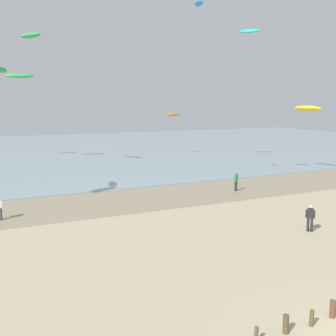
{
  "coord_description": "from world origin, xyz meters",
  "views": [
    {
      "loc": [
        -12.15,
        -8.86,
        8.03
      ],
      "look_at": [
        -1.4,
        12.65,
        4.36
      ],
      "focal_mm": 46.35,
      "sensor_mm": 36.0,
      "label": 1
    }
  ],
  "objects_px": {
    "kite_aloft_4": "(199,3)",
    "kite_aloft_5": "(19,76)",
    "person_nearest_camera": "(0,207)",
    "kite_aloft_3": "(173,115)",
    "person_mid_beach": "(236,181)",
    "kite_aloft_6": "(249,31)",
    "kite_aloft_8": "(308,108)",
    "kite_aloft_9": "(30,35)",
    "person_by_waterline": "(310,217)"
  },
  "relations": [
    {
      "from": "kite_aloft_3",
      "to": "kite_aloft_6",
      "type": "xyz_separation_m",
      "value": [
        -4.01,
        -23.29,
        8.36
      ]
    },
    {
      "from": "kite_aloft_5",
      "to": "kite_aloft_4",
      "type": "bearing_deg",
      "value": -55.36
    },
    {
      "from": "kite_aloft_3",
      "to": "kite_aloft_8",
      "type": "relative_size",
      "value": 0.75
    },
    {
      "from": "person_by_waterline",
      "to": "kite_aloft_4",
      "type": "bearing_deg",
      "value": 88.72
    },
    {
      "from": "person_by_waterline",
      "to": "kite_aloft_5",
      "type": "height_order",
      "value": "kite_aloft_5"
    },
    {
      "from": "person_mid_beach",
      "to": "kite_aloft_5",
      "type": "bearing_deg",
      "value": 119.03
    },
    {
      "from": "person_mid_beach",
      "to": "kite_aloft_3",
      "type": "xyz_separation_m",
      "value": [
        6.45,
        25.15,
        5.27
      ]
    },
    {
      "from": "person_by_waterline",
      "to": "kite_aloft_6",
      "type": "height_order",
      "value": "kite_aloft_6"
    },
    {
      "from": "kite_aloft_6",
      "to": "kite_aloft_5",
      "type": "bearing_deg",
      "value": 177.24
    },
    {
      "from": "kite_aloft_8",
      "to": "kite_aloft_9",
      "type": "xyz_separation_m",
      "value": [
        -27.12,
        13.63,
        7.84
      ]
    },
    {
      "from": "person_mid_beach",
      "to": "kite_aloft_9",
      "type": "height_order",
      "value": "kite_aloft_9"
    },
    {
      "from": "person_mid_beach",
      "to": "kite_aloft_8",
      "type": "distance_m",
      "value": 14.83
    },
    {
      "from": "kite_aloft_6",
      "to": "kite_aloft_4",
      "type": "bearing_deg",
      "value": -130.09
    },
    {
      "from": "kite_aloft_4",
      "to": "kite_aloft_9",
      "type": "height_order",
      "value": "kite_aloft_4"
    },
    {
      "from": "person_nearest_camera",
      "to": "kite_aloft_8",
      "type": "relative_size",
      "value": 0.49
    },
    {
      "from": "person_nearest_camera",
      "to": "kite_aloft_9",
      "type": "height_order",
      "value": "kite_aloft_9"
    },
    {
      "from": "person_mid_beach",
      "to": "kite_aloft_3",
      "type": "bearing_deg",
      "value": 75.63
    },
    {
      "from": "person_nearest_camera",
      "to": "kite_aloft_4",
      "type": "xyz_separation_m",
      "value": [
        17.38,
        2.97,
        15.59
      ]
    },
    {
      "from": "person_mid_beach",
      "to": "kite_aloft_6",
      "type": "xyz_separation_m",
      "value": [
        2.43,
        1.86,
        13.63
      ]
    },
    {
      "from": "kite_aloft_5",
      "to": "kite_aloft_8",
      "type": "xyz_separation_m",
      "value": [
        27.34,
        -22.08,
        -4.01
      ]
    },
    {
      "from": "person_nearest_camera",
      "to": "kite_aloft_6",
      "type": "height_order",
      "value": "kite_aloft_6"
    },
    {
      "from": "kite_aloft_4",
      "to": "person_by_waterline",
      "type": "bearing_deg",
      "value": 13.19
    },
    {
      "from": "kite_aloft_3",
      "to": "person_mid_beach",
      "type": "bearing_deg",
      "value": -122.05
    },
    {
      "from": "kite_aloft_8",
      "to": "kite_aloft_3",
      "type": "bearing_deg",
      "value": 6.27
    },
    {
      "from": "person_nearest_camera",
      "to": "kite_aloft_5",
      "type": "distance_m",
      "value": 29.84
    },
    {
      "from": "person_nearest_camera",
      "to": "kite_aloft_4",
      "type": "relative_size",
      "value": 0.94
    },
    {
      "from": "person_nearest_camera",
      "to": "person_by_waterline",
      "type": "relative_size",
      "value": 1.0
    },
    {
      "from": "person_nearest_camera",
      "to": "kite_aloft_8",
      "type": "bearing_deg",
      "value": 9.24
    },
    {
      "from": "kite_aloft_8",
      "to": "kite_aloft_9",
      "type": "relative_size",
      "value": 1.02
    },
    {
      "from": "kite_aloft_5",
      "to": "kite_aloft_6",
      "type": "relative_size",
      "value": 1.8
    },
    {
      "from": "person_nearest_camera",
      "to": "kite_aloft_3",
      "type": "height_order",
      "value": "kite_aloft_3"
    },
    {
      "from": "kite_aloft_5",
      "to": "kite_aloft_8",
      "type": "height_order",
      "value": "kite_aloft_5"
    },
    {
      "from": "person_nearest_camera",
      "to": "kite_aloft_5",
      "type": "xyz_separation_m",
      "value": [
        5.51,
        27.42,
        10.41
      ]
    },
    {
      "from": "kite_aloft_3",
      "to": "kite_aloft_5",
      "type": "relative_size",
      "value": 0.73
    },
    {
      "from": "kite_aloft_8",
      "to": "kite_aloft_6",
      "type": "bearing_deg",
      "value": 94.04
    },
    {
      "from": "kite_aloft_3",
      "to": "kite_aloft_9",
      "type": "height_order",
      "value": "kite_aloft_9"
    },
    {
      "from": "kite_aloft_5",
      "to": "kite_aloft_6",
      "type": "xyz_separation_m",
      "value": [
        17.17,
        -24.68,
        3.22
      ]
    },
    {
      "from": "kite_aloft_8",
      "to": "kite_aloft_9",
      "type": "distance_m",
      "value": 31.35
    },
    {
      "from": "kite_aloft_4",
      "to": "kite_aloft_6",
      "type": "height_order",
      "value": "kite_aloft_4"
    },
    {
      "from": "person_nearest_camera",
      "to": "kite_aloft_8",
      "type": "xyz_separation_m",
      "value": [
        32.86,
        5.34,
        6.4
      ]
    },
    {
      "from": "person_by_waterline",
      "to": "kite_aloft_6",
      "type": "bearing_deg",
      "value": 68.49
    },
    {
      "from": "person_by_waterline",
      "to": "kite_aloft_5",
      "type": "relative_size",
      "value": 0.49
    },
    {
      "from": "kite_aloft_8",
      "to": "kite_aloft_9",
      "type": "height_order",
      "value": "kite_aloft_9"
    },
    {
      "from": "kite_aloft_4",
      "to": "kite_aloft_5",
      "type": "relative_size",
      "value": 0.52
    },
    {
      "from": "person_mid_beach",
      "to": "kite_aloft_9",
      "type": "relative_size",
      "value": 0.51
    },
    {
      "from": "person_nearest_camera",
      "to": "kite_aloft_6",
      "type": "relative_size",
      "value": 0.87
    },
    {
      "from": "kite_aloft_3",
      "to": "kite_aloft_4",
      "type": "bearing_deg",
      "value": -129.66
    },
    {
      "from": "kite_aloft_4",
      "to": "person_nearest_camera",
      "type": "bearing_deg",
      "value": -65.83
    },
    {
      "from": "kite_aloft_5",
      "to": "kite_aloft_9",
      "type": "relative_size",
      "value": 1.04
    },
    {
      "from": "kite_aloft_8",
      "to": "kite_aloft_9",
      "type": "bearing_deg",
      "value": 52.99
    }
  ]
}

